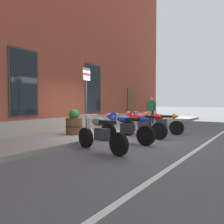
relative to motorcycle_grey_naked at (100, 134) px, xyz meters
The scene contains 11 objects.
ground_plane 2.45m from the motorcycle_grey_naked, 25.45° to the left, with size 140.00×140.00×0.00m, color #4C4C4F.
sidewalk 3.24m from the motorcycle_grey_naked, 47.62° to the left, with size 26.35×2.68×0.14m, color gray.
lane_stripe 3.10m from the motorcycle_grey_naked, 45.09° to the right, with size 26.35×0.12×0.01m, color silver.
brick_pub_facade 8.61m from the motorcycle_grey_naked, 72.74° to the left, with size 20.35×6.60×10.17m.
motorcycle_grey_naked is the anchor object (origin of this frame).
motorcycle_blue_sport 1.53m from the motorcycle_grey_naked, ahead, with size 0.62×2.14×1.05m.
motorcycle_red_sport 2.93m from the motorcycle_grey_naked, ahead, with size 0.64×2.08×1.06m.
motorcycle_orange_sport 4.33m from the motorcycle_grey_naked, ahead, with size 0.62×2.09×1.01m.
pedestrian_striped_shirt 7.39m from the motorcycle_grey_naked, 13.78° to the left, with size 0.23×0.59×1.56m.
parking_sign 2.34m from the motorcycle_grey_naked, 52.20° to the left, with size 0.36×0.07×2.48m.
barrel_planter 2.64m from the motorcycle_grey_naked, 59.96° to the left, with size 0.66×0.66×0.97m.
Camera 1 is at (-7.08, -4.80, 1.34)m, focal length 35.90 mm.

